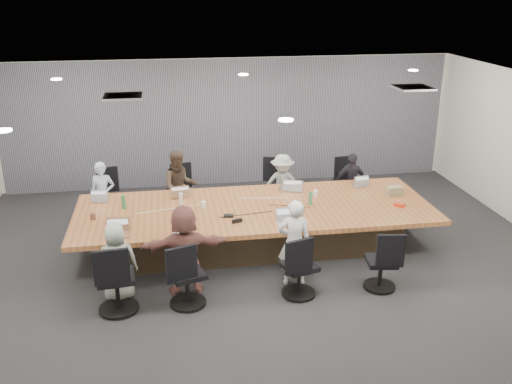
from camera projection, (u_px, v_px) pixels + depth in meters
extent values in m
cube|color=#2C2C2F|center=(260.00, 260.00, 9.42)|extent=(10.00, 8.00, 0.00)
cube|color=white|center=(260.00, 91.00, 8.45)|extent=(10.00, 8.00, 0.00)
cube|color=silver|center=(230.00, 122.00, 12.64)|extent=(10.00, 0.00, 2.80)
cube|color=silver|center=(333.00, 320.00, 5.24)|extent=(10.00, 0.00, 2.80)
cube|color=slate|center=(230.00, 123.00, 12.57)|extent=(9.80, 0.04, 2.80)
cube|color=#413221|center=(255.00, 229.00, 9.77)|extent=(4.80, 1.40, 0.66)
cube|color=#AB6635|center=(255.00, 209.00, 9.64)|extent=(6.00, 2.20, 0.08)
imported|color=#B0BEDD|center=(103.00, 195.00, 10.52)|extent=(0.48, 0.35, 1.24)
cube|color=#B2B2B7|center=(100.00, 199.00, 9.97)|extent=(0.30, 0.23, 0.02)
imported|color=#433429|center=(180.00, 187.00, 10.71)|extent=(0.76, 0.63, 1.40)
cube|color=#8C6647|center=(181.00, 194.00, 10.18)|extent=(0.36, 0.26, 0.02)
imported|color=#95A198|center=(282.00, 185.00, 11.04)|extent=(0.88, 0.62, 1.23)
cube|color=#B2B2B7|center=(288.00, 188.00, 10.48)|extent=(0.40, 0.32, 0.02)
imported|color=#26242C|center=(350.00, 182.00, 11.25)|extent=(0.73, 0.37, 1.19)
cube|color=#B2B2B7|center=(360.00, 184.00, 10.69)|extent=(0.31, 0.24, 0.02)
imported|color=#9FACA1|center=(117.00, 261.00, 8.10)|extent=(0.61, 0.44, 1.17)
cube|color=#8C6647|center=(119.00, 235.00, 8.55)|extent=(0.37, 0.27, 0.02)
imported|color=brown|center=(185.00, 250.00, 8.21)|extent=(1.28, 0.44, 1.37)
cube|color=#B2B2B7|center=(183.00, 231.00, 8.70)|extent=(0.32, 0.22, 0.02)
imported|color=silver|center=(294.00, 243.00, 8.46)|extent=(0.54, 0.40, 1.36)
cube|color=#B2B2B7|center=(286.00, 224.00, 8.94)|extent=(0.34, 0.25, 0.02)
cylinder|color=#2F8149|center=(124.00, 202.00, 9.53)|extent=(0.07, 0.07, 0.24)
cylinder|color=#2F8149|center=(311.00, 198.00, 9.72)|extent=(0.08, 0.08, 0.22)
cylinder|color=silver|center=(181.00, 199.00, 9.71)|extent=(0.07, 0.07, 0.21)
cylinder|color=white|center=(204.00, 205.00, 9.58)|extent=(0.12, 0.12, 0.11)
cylinder|color=white|center=(315.00, 193.00, 10.13)|extent=(0.10, 0.10, 0.10)
cylinder|color=brown|center=(93.00, 216.00, 9.13)|extent=(0.09, 0.09, 0.10)
cube|color=black|center=(229.00, 216.00, 9.23)|extent=(0.17, 0.13, 0.03)
cube|color=black|center=(299.00, 208.00, 9.56)|extent=(0.16, 0.12, 0.03)
cube|color=black|center=(237.00, 221.00, 9.00)|extent=(0.17, 0.10, 0.06)
cube|color=#8F825E|center=(394.00, 191.00, 10.18)|extent=(0.29, 0.19, 0.15)
cube|color=red|center=(400.00, 205.00, 9.67)|extent=(0.20, 0.20, 0.04)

